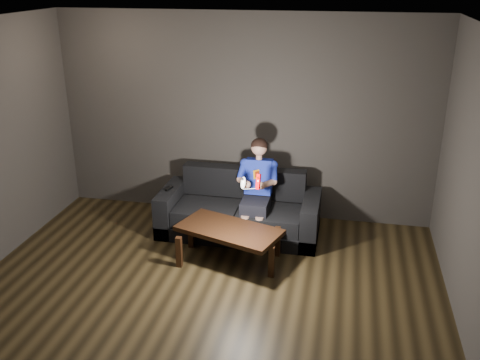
# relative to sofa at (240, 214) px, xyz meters

# --- Properties ---
(floor) EXTENTS (5.00, 5.00, 0.00)m
(floor) POSITION_rel_sofa_xyz_m (-0.08, -1.87, -0.25)
(floor) COLOR black
(floor) RESTS_ON ground
(back_wall) EXTENTS (5.00, 0.04, 2.70)m
(back_wall) POSITION_rel_sofa_xyz_m (-0.08, 0.63, 1.10)
(back_wall) COLOR #3D3834
(back_wall) RESTS_ON ground
(ceiling) EXTENTS (5.00, 5.00, 0.02)m
(ceiling) POSITION_rel_sofa_xyz_m (-0.08, -1.87, 2.45)
(ceiling) COLOR white
(ceiling) RESTS_ON back_wall
(sofa) EXTENTS (2.01, 0.87, 0.78)m
(sofa) POSITION_rel_sofa_xyz_m (0.00, 0.00, 0.00)
(sofa) COLOR black
(sofa) RESTS_ON floor
(child) EXTENTS (0.49, 0.61, 1.22)m
(child) POSITION_rel_sofa_xyz_m (0.23, -0.04, 0.46)
(child) COLOR black
(child) RESTS_ON sofa
(wii_remote_red) EXTENTS (0.06, 0.07, 0.18)m
(wii_remote_red) POSITION_rel_sofa_xyz_m (0.32, -0.51, 0.67)
(wii_remote_red) COLOR red
(wii_remote_red) RESTS_ON child
(nunchuk_white) EXTENTS (0.08, 0.10, 0.15)m
(nunchuk_white) POSITION_rel_sofa_xyz_m (0.15, -0.51, 0.64)
(nunchuk_white) COLOR white
(nunchuk_white) RESTS_ON child
(wii_remote_black) EXTENTS (0.07, 0.15, 0.03)m
(wii_remote_black) POSITION_rel_sofa_xyz_m (-0.90, -0.07, 0.31)
(wii_remote_black) COLOR black
(wii_remote_black) RESTS_ON sofa
(coffee_table) EXTENTS (1.29, 0.92, 0.42)m
(coffee_table) POSITION_rel_sofa_xyz_m (0.03, -0.75, 0.11)
(coffee_table) COLOR black
(coffee_table) RESTS_ON floor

